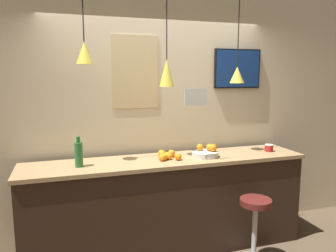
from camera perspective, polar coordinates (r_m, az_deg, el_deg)
name	(u,v)px	position (r m, az deg, el deg)	size (l,w,h in m)	color
back_wall	(157,114)	(3.77, -1.89, 2.13)	(8.00, 0.06, 2.90)	beige
service_counter	(168,205)	(3.63, 0.00, -13.51)	(3.00, 0.59, 1.02)	black
bar_stool	(255,222)	(3.51, 14.89, -15.85)	(0.37, 0.37, 0.68)	#B7B7BC
fruit_bowl	(206,152)	(3.58, 6.60, -4.60)	(0.29, 0.29, 0.14)	beige
orange_pile	(167,155)	(3.45, -0.24, -5.13)	(0.24, 0.24, 0.09)	orange
juice_bottle	(79,154)	(3.25, -15.29, -4.73)	(0.08, 0.08, 0.30)	#286B33
spread_jar	(269,148)	(3.97, 17.17, -3.66)	(0.10, 0.10, 0.08)	red
pendant_lamp_left	(84,52)	(3.25, -14.36, 12.32)	(0.16, 0.16, 0.81)	black
pendant_lamp_middle	(167,72)	(3.40, -0.23, 9.31)	(0.15, 0.15, 1.03)	black
pendant_lamp_right	(237,74)	(3.72, 11.95, 8.88)	(0.16, 0.16, 1.00)	black
mounted_tv	(237,69)	(4.08, 12.00, 9.73)	(0.60, 0.04, 0.46)	black
hanging_menu_board	(196,97)	(3.23, 4.88, 5.07)	(0.24, 0.01, 0.17)	silver
wall_poster	(135,72)	(3.65, -5.79, 9.34)	(0.51, 0.01, 0.79)	#DBBC84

